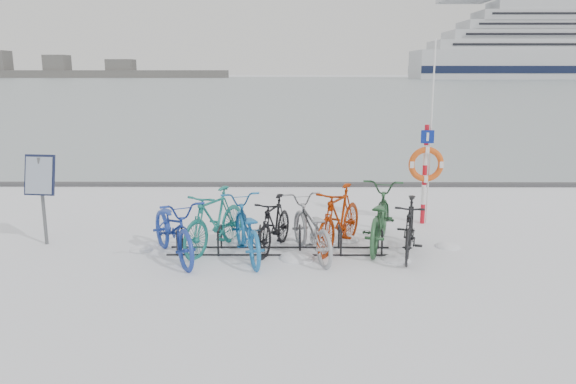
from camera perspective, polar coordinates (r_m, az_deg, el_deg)
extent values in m
plane|color=white|center=(10.16, -0.84, -6.12)|extent=(900.00, 900.00, 0.00)
cube|color=#A6B5BB|center=(164.68, 0.27, 11.09)|extent=(400.00, 298.00, 0.02)
cube|color=#3F3F42|center=(15.86, -0.41, 0.77)|extent=(400.00, 0.25, 0.10)
cylinder|color=black|center=(10.09, -11.19, -5.19)|extent=(0.04, 0.04, 0.44)
cylinder|color=black|center=(10.50, -10.72, -4.47)|extent=(0.04, 0.04, 0.44)
cylinder|color=black|center=(10.23, -11.00, -3.65)|extent=(0.04, 0.44, 0.04)
cylinder|color=black|center=(9.97, -7.11, -5.25)|extent=(0.04, 0.04, 0.44)
cylinder|color=black|center=(10.39, -6.81, -4.53)|extent=(0.04, 0.04, 0.44)
cylinder|color=black|center=(10.11, -6.99, -3.69)|extent=(0.04, 0.44, 0.04)
cylinder|color=black|center=(9.90, -2.96, -5.30)|extent=(0.04, 0.04, 0.44)
cylinder|color=black|center=(10.32, -2.82, -4.56)|extent=(0.04, 0.04, 0.44)
cylinder|color=black|center=(10.05, -2.90, -3.72)|extent=(0.04, 0.44, 0.04)
cylinder|color=black|center=(9.89, 1.23, -5.31)|extent=(0.04, 0.04, 0.44)
cylinder|color=black|center=(10.31, 1.19, -4.57)|extent=(0.04, 0.04, 0.44)
cylinder|color=black|center=(10.03, 1.21, -3.73)|extent=(0.04, 0.44, 0.04)
cylinder|color=black|center=(9.92, 5.40, -5.29)|extent=(0.04, 0.04, 0.44)
cylinder|color=black|center=(10.34, 5.19, -4.56)|extent=(0.04, 0.04, 0.44)
cylinder|color=black|center=(10.07, 5.32, -3.72)|extent=(0.04, 0.44, 0.04)
cylinder|color=black|center=(10.01, 9.53, -5.25)|extent=(0.04, 0.04, 0.44)
cylinder|color=black|center=(10.43, 9.15, -4.53)|extent=(0.04, 0.04, 0.44)
cylinder|color=black|center=(10.16, 9.38, -3.70)|extent=(0.04, 0.44, 0.04)
cylinder|color=black|center=(9.95, -0.87, -6.40)|extent=(4.00, 0.03, 0.03)
cylinder|color=black|center=(10.37, -0.82, -5.63)|extent=(4.00, 0.03, 0.03)
cylinder|color=#595B5E|center=(11.36, -23.63, -0.88)|extent=(0.06, 0.06, 1.65)
cube|color=black|center=(11.24, -23.91, 1.59)|extent=(0.59, 0.28, 0.75)
cube|color=#8C99AD|center=(11.21, -23.99, 1.55)|extent=(0.53, 0.21, 0.66)
cylinder|color=red|center=(12.32, 13.51, -2.16)|extent=(0.10, 0.10, 0.42)
cylinder|color=silver|center=(12.23, 13.61, -0.24)|extent=(0.10, 0.10, 0.42)
cylinder|color=red|center=(12.15, 13.71, 1.70)|extent=(0.10, 0.10, 0.42)
cylinder|color=silver|center=(12.08, 13.81, 3.67)|extent=(0.10, 0.10, 0.42)
cylinder|color=red|center=(12.03, 13.91, 5.65)|extent=(0.10, 0.10, 0.42)
torus|color=#DA5014|center=(12.02, 13.86, 2.75)|extent=(0.74, 0.12, 0.74)
cube|color=navy|center=(11.95, 13.99, 5.47)|extent=(0.27, 0.03, 0.27)
cylinder|color=silver|center=(12.09, 14.30, 5.76)|extent=(0.03, 0.03, 3.83)
cube|color=black|center=(264.98, 26.15, 11.09)|extent=(128.83, 0.30, 2.76)
cube|color=#494949|center=(295.23, -24.15, 10.88)|extent=(180.00, 12.00, 3.50)
cube|color=#494949|center=(284.34, -18.58, 11.95)|extent=(20.00, 10.00, 6.00)
imported|color=navy|center=(9.93, -11.56, -3.42)|extent=(1.67, 2.24, 1.13)
imported|color=#1B7169|center=(10.24, -7.46, -2.69)|extent=(1.34, 1.97, 1.16)
imported|color=#1C6AAE|center=(9.81, -4.27, -3.56)|extent=(1.23, 2.15, 1.07)
imported|color=black|center=(10.18, -1.40, -3.11)|extent=(0.97, 1.75, 1.01)
imported|color=#97999E|center=(9.88, 2.35, -3.46)|extent=(1.25, 2.13, 1.06)
imported|color=#8E2503|center=(10.29, 5.24, -2.48)|extent=(1.39, 2.02, 1.19)
imported|color=#275230|center=(10.55, 9.21, -2.31)|extent=(1.32, 2.33, 1.16)
imported|color=black|center=(10.09, 12.27, -3.42)|extent=(0.92, 1.82, 1.05)
ellipsoid|color=white|center=(10.87, 15.90, -5.37)|extent=(0.47, 0.47, 0.16)
ellipsoid|color=white|center=(9.83, 0.93, -6.77)|extent=(0.63, 0.63, 0.22)
ellipsoid|color=white|center=(10.88, -4.94, -4.92)|extent=(0.39, 0.39, 0.14)
ellipsoid|color=white|center=(9.92, 10.96, -6.82)|extent=(0.49, 0.49, 0.17)
ellipsoid|color=white|center=(10.73, 3.38, -5.14)|extent=(0.36, 0.36, 0.13)
ellipsoid|color=white|center=(10.90, 5.72, -4.90)|extent=(0.54, 0.54, 0.19)
ellipsoid|color=white|center=(10.62, -14.74, -5.72)|extent=(0.41, 0.41, 0.14)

